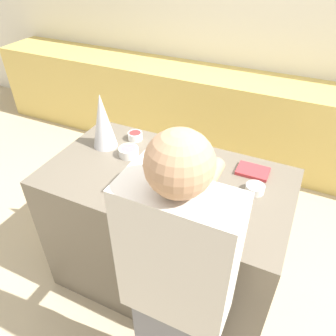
% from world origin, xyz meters
% --- Properties ---
extents(ground_plane, '(12.00, 12.00, 0.00)m').
position_xyz_m(ground_plane, '(0.00, 0.00, 0.00)').
color(ground_plane, '#C6B28E').
extents(wall_back, '(8.00, 0.05, 2.60)m').
position_xyz_m(wall_back, '(0.00, 2.13, 1.30)').
color(wall_back, white).
rests_on(wall_back, ground_plane).
extents(back_cabinet_block, '(6.00, 0.60, 0.89)m').
position_xyz_m(back_cabinet_block, '(0.00, 1.80, 0.45)').
color(back_cabinet_block, '#DBBC60').
rests_on(back_cabinet_block, ground_plane).
extents(kitchen_island, '(1.43, 0.81, 0.95)m').
position_xyz_m(kitchen_island, '(0.00, 0.00, 0.48)').
color(kitchen_island, '#6B6051').
rests_on(kitchen_island, ground_plane).
extents(baking_tray, '(0.43, 0.26, 0.01)m').
position_xyz_m(baking_tray, '(0.03, -0.17, 0.95)').
color(baking_tray, silver).
rests_on(baking_tray, kitchen_island).
extents(gingerbread_house, '(0.20, 0.18, 0.27)m').
position_xyz_m(gingerbread_house, '(0.03, -0.17, 1.07)').
color(gingerbread_house, brown).
rests_on(gingerbread_house, baking_tray).
extents(decorative_tree, '(0.16, 0.16, 0.36)m').
position_xyz_m(decorative_tree, '(-0.49, 0.12, 1.13)').
color(decorative_tree, silver).
rests_on(decorative_tree, kitchen_island).
extents(candy_bowl_behind_tray, '(0.12, 0.12, 0.05)m').
position_xyz_m(candy_bowl_behind_tray, '(-0.30, 0.09, 0.98)').
color(candy_bowl_behind_tray, white).
rests_on(candy_bowl_behind_tray, kitchen_island).
extents(candy_bowl_near_tray_left, '(0.11, 0.11, 0.05)m').
position_xyz_m(candy_bowl_near_tray_left, '(0.09, 0.21, 0.98)').
color(candy_bowl_near_tray_left, silver).
rests_on(candy_bowl_near_tray_left, kitchen_island).
extents(candy_bowl_front_corner, '(0.12, 0.12, 0.04)m').
position_xyz_m(candy_bowl_front_corner, '(-0.14, 0.21, 0.97)').
color(candy_bowl_front_corner, white).
rests_on(candy_bowl_front_corner, kitchen_island).
extents(candy_bowl_far_left, '(0.10, 0.10, 0.05)m').
position_xyz_m(candy_bowl_far_left, '(-0.36, 0.27, 0.98)').
color(candy_bowl_far_left, white).
rests_on(candy_bowl_far_left, kitchen_island).
extents(candy_bowl_far_right, '(0.10, 0.10, 0.04)m').
position_xyz_m(candy_bowl_far_right, '(0.49, 0.08, 0.97)').
color(candy_bowl_far_right, white).
rests_on(candy_bowl_far_right, kitchen_island).
extents(cookbook, '(0.18, 0.13, 0.02)m').
position_xyz_m(cookbook, '(0.45, 0.24, 0.96)').
color(cookbook, '#B23338').
rests_on(cookbook, kitchen_island).
extents(person, '(0.43, 0.54, 1.66)m').
position_xyz_m(person, '(0.34, -0.62, 0.85)').
color(person, slate).
rests_on(person, ground_plane).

